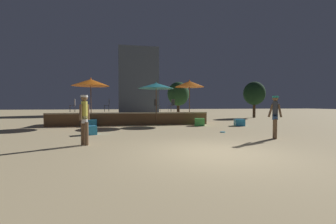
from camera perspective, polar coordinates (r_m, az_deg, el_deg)
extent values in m
plane|color=#D1B784|center=(6.50, 12.00, -10.09)|extent=(120.00, 120.00, 0.00)
cube|color=brown|center=(15.95, -9.57, -1.61)|extent=(10.36, 2.53, 0.76)
cube|color=#CCB793|center=(14.71, -9.41, -0.27)|extent=(10.36, 0.12, 0.08)
cylinder|color=brown|center=(14.84, -18.96, 1.44)|extent=(0.05, 0.05, 2.51)
cone|color=orange|center=(14.90, -19.02, 7.09)|extent=(2.28, 2.28, 0.43)
sphere|color=orange|center=(14.93, -19.03, 8.06)|extent=(0.08, 0.08, 0.08)
cylinder|color=brown|center=(14.61, -3.02, 1.30)|extent=(0.05, 0.05, 2.39)
cone|color=teal|center=(14.66, -3.03, 6.68)|extent=(2.35, 2.35, 0.36)
sphere|color=teal|center=(14.68, -3.03, 7.53)|extent=(0.08, 0.08, 0.08)
cylinder|color=brown|center=(15.62, 5.46, 1.65)|extent=(0.05, 0.05, 2.57)
cone|color=orange|center=(15.68, 5.47, 7.10)|extent=(2.03, 2.03, 0.41)
sphere|color=orange|center=(15.71, 5.48, 7.99)|extent=(0.08, 0.08, 0.08)
cube|color=#4CC651|center=(14.46, 8.02, -2.54)|extent=(0.78, 0.78, 0.46)
cube|color=#2D9EDB|center=(14.96, 17.68, -2.54)|extent=(0.69, 0.69, 0.43)
cube|color=#2D9EDB|center=(14.55, -18.62, -2.65)|extent=(0.54, 0.54, 0.44)
cube|color=#2D9EDB|center=(10.63, -19.11, -4.40)|extent=(0.62, 0.62, 0.40)
cylinder|color=brown|center=(7.91, -20.00, -5.21)|extent=(0.13, 0.13, 0.77)
cylinder|color=brown|center=(8.03, -20.81, -5.11)|extent=(0.13, 0.13, 0.77)
cylinder|color=white|center=(7.93, -20.45, -1.83)|extent=(0.20, 0.20, 0.24)
cylinder|color=#D8D14C|center=(7.91, -20.47, 0.43)|extent=(0.20, 0.20, 0.59)
cylinder|color=brown|center=(8.03, -19.64, -0.04)|extent=(0.12, 0.12, 0.52)
cylinder|color=brown|center=(7.80, -21.32, -0.11)|extent=(0.12, 0.13, 0.52)
sphere|color=brown|center=(7.91, -20.51, 3.32)|extent=(0.21, 0.21, 0.21)
cylinder|color=white|center=(7.91, -20.51, 3.77)|extent=(0.23, 0.23, 0.07)
cylinder|color=brown|center=(9.89, 25.43, -3.83)|extent=(0.13, 0.13, 0.78)
cylinder|color=brown|center=(9.73, 25.60, -3.92)|extent=(0.13, 0.13, 0.78)
cylinder|color=#2D4C7F|center=(9.78, 25.55, -1.13)|extent=(0.20, 0.20, 0.24)
cylinder|color=#333842|center=(9.77, 25.58, 0.74)|extent=(0.20, 0.20, 0.60)
cylinder|color=brown|center=(9.74, 24.62, 0.34)|extent=(0.23, 0.17, 0.53)
cylinder|color=brown|center=(9.80, 26.52, 0.32)|extent=(0.20, 0.16, 0.54)
sphere|color=brown|center=(9.77, 25.61, 3.12)|extent=(0.21, 0.21, 0.21)
cylinder|color=teal|center=(9.77, 25.62, 3.49)|extent=(0.23, 0.23, 0.07)
cylinder|color=#47474C|center=(16.98, -23.52, 0.78)|extent=(0.02, 0.02, 0.45)
cylinder|color=#47474C|center=(16.68, -23.71, 0.76)|extent=(0.02, 0.02, 0.45)
cylinder|color=#47474C|center=(16.92, -22.52, 0.79)|extent=(0.02, 0.02, 0.45)
cylinder|color=#47474C|center=(16.63, -22.70, 0.77)|extent=(0.02, 0.02, 0.45)
cylinder|color=#47474C|center=(16.80, -23.12, 1.54)|extent=(0.40, 0.40, 0.02)
cube|color=#47474C|center=(16.77, -22.56, 2.32)|extent=(0.04, 0.36, 0.45)
cylinder|color=#2D3338|center=(16.55, -2.00, 0.91)|extent=(0.02, 0.02, 0.45)
cylinder|color=#2D3338|center=(16.80, -2.56, 0.93)|extent=(0.02, 0.02, 0.45)
cylinder|color=#2D3338|center=(16.39, -2.88, 0.90)|extent=(0.02, 0.02, 0.45)
cylinder|color=#2D3338|center=(16.64, -3.43, 0.92)|extent=(0.02, 0.02, 0.45)
cylinder|color=#2D3338|center=(16.59, -2.72, 1.69)|extent=(0.40, 0.40, 0.02)
cube|color=#2D3338|center=(16.50, -3.22, 2.47)|extent=(0.17, 0.34, 0.45)
cylinder|color=#2D3338|center=(16.80, -15.85, 0.86)|extent=(0.02, 0.02, 0.45)
cylinder|color=#2D3338|center=(16.50, -15.81, 0.84)|extent=(0.02, 0.02, 0.45)
cylinder|color=#2D3338|center=(16.82, -14.83, 0.87)|extent=(0.02, 0.02, 0.45)
cylinder|color=#2D3338|center=(16.52, -14.77, 0.85)|extent=(0.02, 0.02, 0.45)
cylinder|color=#2D3338|center=(16.66, -15.33, 1.63)|extent=(0.40, 0.40, 0.02)
cube|color=#2D3338|center=(16.67, -14.75, 2.41)|extent=(0.07, 0.36, 0.45)
cylinder|color=#47474C|center=(16.25, 0.06, 0.90)|extent=(0.02, 0.02, 0.45)
cylinder|color=#47474C|center=(16.01, 0.67, 0.88)|extent=(0.02, 0.02, 0.45)
cylinder|color=#47474C|center=(16.42, 0.91, 0.91)|extent=(0.02, 0.02, 0.45)
cylinder|color=#47474C|center=(16.18, 1.54, 0.89)|extent=(0.02, 0.02, 0.45)
cylinder|color=#47474C|center=(16.21, 0.79, 1.69)|extent=(0.40, 0.40, 0.02)
cube|color=#47474C|center=(16.31, 1.28, 2.48)|extent=(0.17, 0.34, 0.45)
cylinder|color=#33B2D8|center=(11.21, 13.74, -4.96)|extent=(0.25, 0.25, 0.03)
cylinder|color=#3D2B1C|center=(21.58, 2.61, 0.24)|extent=(0.28, 0.28, 1.45)
ellipsoid|color=#1E4223|center=(21.59, 2.62, 4.63)|extent=(2.07, 2.07, 2.28)
cylinder|color=#3D2B1C|center=(24.79, 21.02, 0.42)|extent=(0.28, 0.28, 1.53)
ellipsoid|color=black|center=(24.81, 21.07, 4.45)|extent=(2.19, 2.19, 2.41)
cube|color=#4C5666|center=(34.10, -7.60, 7.69)|extent=(5.68, 4.06, 9.61)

